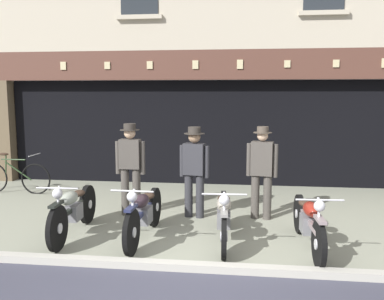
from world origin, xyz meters
The scene contains 11 objects.
shop_facade centered at (0.00, 7.01, 1.73)m, with size 11.86×4.42×6.42m.
motorcycle_left centered at (-2.04, 1.16, 0.43)m, with size 0.62×2.01×0.94m.
motorcycle_center_left centered at (-0.89, 1.15, 0.43)m, with size 0.62×2.01×0.92m.
motorcycle_center centered at (0.35, 1.17, 0.42)m, with size 0.62×1.99×0.91m.
motorcycle_center_right centered at (1.60, 1.05, 0.42)m, with size 0.62×2.04×0.91m.
salesman_left centered at (-1.44, 2.42, 0.97)m, with size 0.56×0.36×1.72m.
shopkeeper_center centered at (-0.25, 2.43, 0.94)m, with size 0.55×0.37×1.67m.
salesman_right centered at (0.97, 2.48, 0.93)m, with size 0.55×0.33×1.69m.
advert_board_near centered at (-2.60, 5.40, 1.58)m, with size 0.69×0.03×0.95m.
advert_board_far centered at (-3.50, 5.40, 1.65)m, with size 0.65×0.03×0.96m.
leaning_bicycle centered at (-4.58, 3.80, 0.38)m, with size 1.76×0.50×0.95m.
Camera 1 is at (0.63, -5.02, 2.26)m, focal length 39.03 mm.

